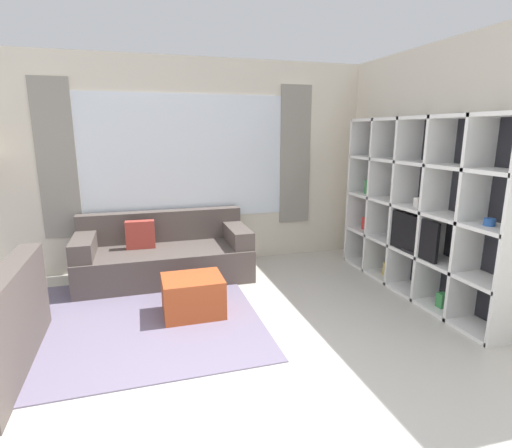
% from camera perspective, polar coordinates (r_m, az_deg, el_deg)
% --- Properties ---
extents(ground_plane, '(16.00, 16.00, 0.00)m').
position_cam_1_polar(ground_plane, '(2.80, 0.08, -26.57)').
color(ground_plane, beige).
extents(wall_back, '(6.14, 0.11, 2.70)m').
position_cam_1_polar(wall_back, '(5.39, -10.04, 8.37)').
color(wall_back, beige).
rests_on(wall_back, ground_plane).
extents(wall_right, '(0.07, 4.44, 2.70)m').
position_cam_1_polar(wall_right, '(4.85, 23.82, 6.87)').
color(wall_right, beige).
rests_on(wall_right, ground_plane).
extents(area_rug, '(2.78, 2.23, 0.01)m').
position_cam_1_polar(area_rug, '(4.16, -20.08, -13.03)').
color(area_rug, slate).
rests_on(area_rug, ground_plane).
extents(shelving_unit, '(0.36, 2.47, 1.94)m').
position_cam_1_polar(shelving_unit, '(4.71, 22.42, 1.98)').
color(shelving_unit, '#232328').
rests_on(shelving_unit, ground_plane).
extents(couch_main, '(2.05, 0.91, 0.79)m').
position_cam_1_polar(couch_main, '(5.08, -12.93, -4.37)').
color(couch_main, '#564C47').
rests_on(couch_main, ground_plane).
extents(ottoman, '(0.58, 0.48, 0.39)m').
position_cam_1_polar(ottoman, '(4.06, -9.00, -10.13)').
color(ottoman, '#B74C23').
rests_on(ottoman, ground_plane).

